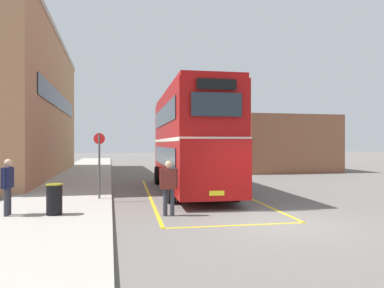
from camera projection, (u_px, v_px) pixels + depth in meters
name	position (u px, v px, depth m)	size (l,w,h in m)	color
ground_plane	(179.00, 177.00, 24.57)	(135.60, 135.60, 0.00)	#66605B
sidewalk_left	(82.00, 175.00, 25.47)	(4.00, 57.60, 0.14)	#A39E93
brick_building_left	(12.00, 105.00, 25.30)	(6.43, 21.89, 10.00)	#AD7A56
depot_building_right	(265.00, 144.00, 33.34)	(7.83, 12.41, 4.55)	brown
double_decker_bus	(190.00, 139.00, 17.38)	(3.20, 10.82, 4.75)	black
single_deck_bus	(197.00, 150.00, 34.29)	(3.58, 9.86, 3.02)	black
pedestrian_boarding	(169.00, 184.00, 11.45)	(0.56, 0.36, 1.75)	#2D2D38
pedestrian_waiting_near	(8.00, 183.00, 10.82)	(0.26, 0.57, 1.69)	#2D2D38
litter_bin	(54.00, 199.00, 10.93)	(0.49, 0.49, 0.94)	black
bus_stop_sign	(99.00, 159.00, 14.17)	(0.43, 0.13, 2.56)	#4C4C51
bay_marking_yellow	(199.00, 197.00, 15.46)	(4.80, 12.91, 0.01)	gold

